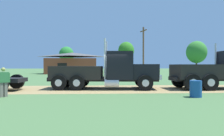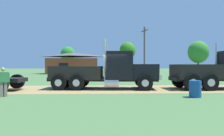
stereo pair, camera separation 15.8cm
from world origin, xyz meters
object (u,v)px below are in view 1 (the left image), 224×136
(truck_foreground_white, at_px, (107,72))
(steel_barrel, at_px, (196,89))
(shed_building, at_px, (72,63))
(utility_pole_near, at_px, (143,50))
(visitor_by_barrel, at_px, (3,81))
(truck_near_left, at_px, (222,71))

(truck_foreground_white, xyz_separation_m, steel_barrel, (4.80, -4.31, -0.82))
(steel_barrel, bearing_deg, truck_foreground_white, 138.06)
(shed_building, distance_m, utility_pole_near, 17.59)
(steel_barrel, bearing_deg, shed_building, 108.90)
(shed_building, relative_size, utility_pole_near, 1.38)
(steel_barrel, bearing_deg, visitor_by_barrel, 177.05)
(visitor_by_barrel, height_order, utility_pole_near, utility_pole_near)
(truck_near_left, bearing_deg, steel_barrel, -134.34)
(utility_pole_near, bearing_deg, truck_foreground_white, -109.92)
(visitor_by_barrel, distance_m, utility_pole_near, 24.77)
(truck_near_left, relative_size, visitor_by_barrel, 4.57)
(truck_foreground_white, bearing_deg, truck_near_left, -2.83)
(truck_foreground_white, height_order, truck_near_left, truck_foreground_white)
(truck_foreground_white, distance_m, utility_pole_near, 18.92)
(shed_building, bearing_deg, utility_pole_near, -41.71)
(visitor_by_barrel, bearing_deg, truck_near_left, 13.09)
(truck_foreground_white, height_order, visitor_by_barrel, truck_foreground_white)
(truck_foreground_white, height_order, shed_building, shed_building)
(utility_pole_near, bearing_deg, steel_barrel, -94.10)
(truck_foreground_white, height_order, utility_pole_near, utility_pole_near)
(truck_foreground_white, bearing_deg, steel_barrel, -41.94)
(truck_foreground_white, relative_size, truck_near_left, 1.11)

